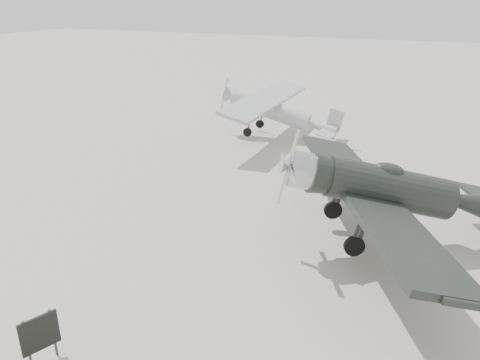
# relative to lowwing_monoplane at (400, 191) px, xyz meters

# --- Properties ---
(ground) EXTENTS (160.00, 160.00, 0.00)m
(ground) POSITION_rel_lowwing_monoplane_xyz_m (-4.78, -4.08, -1.90)
(ground) COLOR #A3A191
(ground) RESTS_ON ground
(lowwing_monoplane) EXTENTS (8.67, 10.64, 3.59)m
(lowwing_monoplane) POSITION_rel_lowwing_monoplane_xyz_m (0.00, 0.00, 0.00)
(lowwing_monoplane) COLOR black
(lowwing_monoplane) RESTS_ON ground
(highwing_monoplane) EXTENTS (6.92, 9.69, 2.77)m
(highwing_monoplane) POSITION_rel_lowwing_monoplane_xyz_m (-7.71, 9.92, -0.17)
(highwing_monoplane) COLOR #9EA2A4
(highwing_monoplane) RESTS_ON ground
(sign_board) EXTENTS (0.38, 0.80, 1.22)m
(sign_board) POSITION_rel_lowwing_monoplane_xyz_m (-6.44, -8.56, -1.17)
(sign_board) COLOR #333333
(sign_board) RESTS_ON ground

